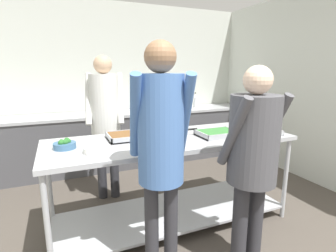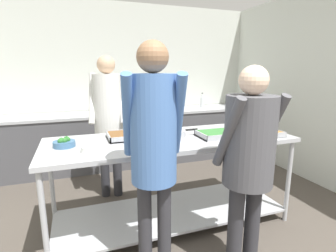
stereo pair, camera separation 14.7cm
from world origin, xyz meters
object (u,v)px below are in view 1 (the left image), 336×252
object	(u,v)px
serving_tray_roast	(218,133)
broccoli_bowl	(65,145)
guest_serving_left	(161,140)
water_bottle	(195,101)
guest_serving_right	(253,150)
serving_tray_vegetables	(257,132)
plate_stack	(97,150)
cook_behind_counter	(105,112)
serving_tray_greens	(129,136)
sauce_pan	(174,133)

from	to	relation	value
serving_tray_roast	broccoli_bowl	bearing A→B (deg)	174.43
guest_serving_left	water_bottle	bearing A→B (deg)	56.91
serving_tray_roast	guest_serving_left	bearing A→B (deg)	-145.86
guest_serving_right	water_bottle	bearing A→B (deg)	69.90
serving_tray_vegetables	guest_serving_left	xyz separation A→B (m)	(-1.26, -0.47, 0.16)
guest_serving_left	broccoli_bowl	bearing A→B (deg)	130.22
plate_stack	cook_behind_counter	xyz separation A→B (m)	(0.24, 0.99, 0.14)
broccoli_bowl	serving_tray_greens	xyz separation A→B (m)	(0.59, 0.11, -0.01)
plate_stack	serving_tray_roast	bearing A→B (deg)	3.54
serving_tray_greens	guest_serving_right	world-z (taller)	guest_serving_right
plate_stack	cook_behind_counter	distance (m)	1.03
broccoli_bowl	guest_serving_left	bearing A→B (deg)	-49.78
serving_tray_vegetables	cook_behind_counter	distance (m)	1.72
broccoli_bowl	serving_tray_roast	xyz separation A→B (m)	(1.44, -0.14, -0.01)
water_bottle	serving_tray_vegetables	bearing A→B (deg)	-101.32
serving_tray_greens	cook_behind_counter	world-z (taller)	cook_behind_counter
sauce_pan	serving_tray_roast	world-z (taller)	sauce_pan
broccoli_bowl	cook_behind_counter	size ratio (longest dim) A/B	0.11
broccoli_bowl	guest_serving_right	distance (m)	1.54
plate_stack	serving_tray_vegetables	distance (m)	1.62
plate_stack	serving_tray_greens	world-z (taller)	serving_tray_greens
plate_stack	guest_serving_left	world-z (taller)	guest_serving_left
guest_serving_left	cook_behind_counter	size ratio (longest dim) A/B	1.01
serving_tray_vegetables	guest_serving_left	bearing A→B (deg)	-159.51
broccoli_bowl	serving_tray_roast	world-z (taller)	broccoli_bowl
guest_serving_left	water_bottle	world-z (taller)	guest_serving_left
serving_tray_roast	cook_behind_counter	size ratio (longest dim) A/B	0.23
serving_tray_greens	cook_behind_counter	size ratio (longest dim) A/B	0.24
broccoli_bowl	serving_tray_roast	bearing A→B (deg)	-5.57
serving_tray_greens	serving_tray_roast	xyz separation A→B (m)	(0.85, -0.25, -0.00)
serving_tray_vegetables	guest_serving_left	distance (m)	1.36
broccoli_bowl	plate_stack	xyz separation A→B (m)	(0.24, -0.21, -0.01)
serving_tray_greens	cook_behind_counter	bearing A→B (deg)	99.24
guest_serving_left	guest_serving_right	size ratio (longest dim) A/B	1.10
serving_tray_roast	serving_tray_vegetables	world-z (taller)	same
sauce_pan	guest_serving_right	size ratio (longest dim) A/B	0.24
guest_serving_left	sauce_pan	bearing A→B (deg)	59.44
broccoli_bowl	plate_stack	bearing A→B (deg)	-41.89
cook_behind_counter	broccoli_bowl	bearing A→B (deg)	-121.61
guest_serving_right	cook_behind_counter	bearing A→B (deg)	117.02
sauce_pan	serving_tray_vegetables	size ratio (longest dim) A/B	0.98
plate_stack	water_bottle	distance (m)	2.93
water_bottle	guest_serving_right	bearing A→B (deg)	-110.10
broccoli_bowl	sauce_pan	bearing A→B (deg)	0.22
sauce_pan	guest_serving_left	size ratio (longest dim) A/B	0.22
cook_behind_counter	water_bottle	distance (m)	2.11
sauce_pan	serving_tray_vegetables	distance (m)	0.88
serving_tray_greens	serving_tray_roast	world-z (taller)	same
sauce_pan	serving_tray_vegetables	world-z (taller)	sauce_pan
plate_stack	guest_serving_right	size ratio (longest dim) A/B	0.14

